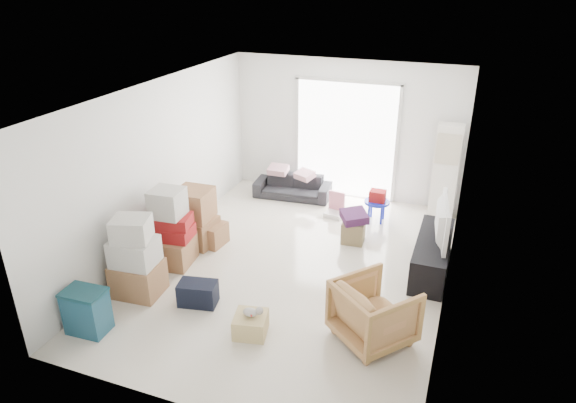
{
  "coord_description": "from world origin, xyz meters",
  "views": [
    {
      "loc": [
        2.31,
        -6.4,
        4.21
      ],
      "look_at": [
        -0.16,
        0.2,
        1.0
      ],
      "focal_mm": 32.0,
      "sensor_mm": 36.0,
      "label": 1
    }
  ],
  "objects_px": {
    "storage_bins": "(87,311)",
    "ac_tower": "(445,172)",
    "armchair": "(374,310)",
    "ottoman": "(353,232)",
    "tv_console": "(432,255)",
    "kids_table": "(377,200)",
    "wood_crate": "(251,324)",
    "sofa": "(293,183)",
    "television": "(435,235)"
  },
  "relations": [
    {
      "from": "armchair",
      "to": "wood_crate",
      "type": "distance_m",
      "value": 1.55
    },
    {
      "from": "wood_crate",
      "to": "storage_bins",
      "type": "bearing_deg",
      "value": -161.03
    },
    {
      "from": "kids_table",
      "to": "wood_crate",
      "type": "bearing_deg",
      "value": -102.64
    },
    {
      "from": "sofa",
      "to": "storage_bins",
      "type": "height_order",
      "value": "storage_bins"
    },
    {
      "from": "tv_console",
      "to": "armchair",
      "type": "xyz_separation_m",
      "value": [
        -0.5,
        -1.88,
        0.17
      ]
    },
    {
      "from": "sofa",
      "to": "ottoman",
      "type": "height_order",
      "value": "sofa"
    },
    {
      "from": "sofa",
      "to": "wood_crate",
      "type": "distance_m",
      "value": 4.29
    },
    {
      "from": "tv_console",
      "to": "wood_crate",
      "type": "relative_size",
      "value": 4.02
    },
    {
      "from": "wood_crate",
      "to": "armchair",
      "type": "bearing_deg",
      "value": 16.73
    },
    {
      "from": "storage_bins",
      "to": "ottoman",
      "type": "bearing_deg",
      "value": 53.39
    },
    {
      "from": "armchair",
      "to": "wood_crate",
      "type": "height_order",
      "value": "armchair"
    },
    {
      "from": "tv_console",
      "to": "armchair",
      "type": "height_order",
      "value": "armchair"
    },
    {
      "from": "storage_bins",
      "to": "wood_crate",
      "type": "xyz_separation_m",
      "value": [
        1.94,
        0.67,
        -0.17
      ]
    },
    {
      "from": "tv_console",
      "to": "ottoman",
      "type": "relative_size",
      "value": 4.44
    },
    {
      "from": "ac_tower",
      "to": "storage_bins",
      "type": "bearing_deg",
      "value": -127.63
    },
    {
      "from": "tv_console",
      "to": "storage_bins",
      "type": "xyz_separation_m",
      "value": [
        -3.9,
        -2.99,
        0.03
      ]
    },
    {
      "from": "armchair",
      "to": "storage_bins",
      "type": "relative_size",
      "value": 1.46
    },
    {
      "from": "storage_bins",
      "to": "ac_tower",
      "type": "bearing_deg",
      "value": 52.37
    },
    {
      "from": "tv_console",
      "to": "kids_table",
      "type": "distance_m",
      "value": 1.79
    },
    {
      "from": "kids_table",
      "to": "ac_tower",
      "type": "bearing_deg",
      "value": 30.05
    },
    {
      "from": "ac_tower",
      "to": "tv_console",
      "type": "relative_size",
      "value": 1.08
    },
    {
      "from": "wood_crate",
      "to": "ottoman",
      "type": "bearing_deg",
      "value": 77.33
    },
    {
      "from": "storage_bins",
      "to": "kids_table",
      "type": "xyz_separation_m",
      "value": [
        2.77,
        4.37,
        0.12
      ]
    },
    {
      "from": "ac_tower",
      "to": "tv_console",
      "type": "xyz_separation_m",
      "value": [
        0.05,
        -2.01,
        -0.61
      ]
    },
    {
      "from": "television",
      "to": "armchair",
      "type": "relative_size",
      "value": 1.24
    },
    {
      "from": "armchair",
      "to": "ottoman",
      "type": "distance_m",
      "value": 2.51
    },
    {
      "from": "ottoman",
      "to": "storage_bins",
      "type": "bearing_deg",
      "value": -126.61
    },
    {
      "from": "kids_table",
      "to": "wood_crate",
      "type": "height_order",
      "value": "kids_table"
    },
    {
      "from": "armchair",
      "to": "ottoman",
      "type": "bearing_deg",
      "value": -30.95
    },
    {
      "from": "television",
      "to": "sofa",
      "type": "distance_m",
      "value": 3.47
    },
    {
      "from": "sofa",
      "to": "armchair",
      "type": "height_order",
      "value": "armchair"
    },
    {
      "from": "tv_console",
      "to": "ottoman",
      "type": "bearing_deg",
      "value": 160.44
    },
    {
      "from": "television",
      "to": "kids_table",
      "type": "height_order",
      "value": "television"
    },
    {
      "from": "armchair",
      "to": "storage_bins",
      "type": "distance_m",
      "value": 3.58
    },
    {
      "from": "television",
      "to": "sofa",
      "type": "relative_size",
      "value": 0.71
    },
    {
      "from": "tv_console",
      "to": "television",
      "type": "xyz_separation_m",
      "value": [
        0.0,
        0.0,
        0.34
      ]
    },
    {
      "from": "sofa",
      "to": "ottoman",
      "type": "xyz_separation_m",
      "value": [
        1.59,
        -1.38,
        -0.11
      ]
    },
    {
      "from": "storage_bins",
      "to": "kids_table",
      "type": "distance_m",
      "value": 5.18
    },
    {
      "from": "television",
      "to": "armchair",
      "type": "bearing_deg",
      "value": 157.68
    },
    {
      "from": "ottoman",
      "to": "wood_crate",
      "type": "distance_m",
      "value": 2.86
    },
    {
      "from": "sofa",
      "to": "armchair",
      "type": "bearing_deg",
      "value": -62.13
    },
    {
      "from": "storage_bins",
      "to": "wood_crate",
      "type": "relative_size",
      "value": 1.48
    },
    {
      "from": "armchair",
      "to": "sofa",
      "type": "bearing_deg",
      "value": -17.45
    },
    {
      "from": "wood_crate",
      "to": "television",
      "type": "bearing_deg",
      "value": 49.84
    },
    {
      "from": "ac_tower",
      "to": "wood_crate",
      "type": "relative_size",
      "value": 4.35
    },
    {
      "from": "armchair",
      "to": "kids_table",
      "type": "relative_size",
      "value": 1.47
    },
    {
      "from": "ac_tower",
      "to": "television",
      "type": "xyz_separation_m",
      "value": [
        0.05,
        -2.01,
        -0.27
      ]
    },
    {
      "from": "sofa",
      "to": "ottoman",
      "type": "relative_size",
      "value": 4.16
    },
    {
      "from": "ac_tower",
      "to": "sofa",
      "type": "relative_size",
      "value": 1.16
    },
    {
      "from": "armchair",
      "to": "storage_bins",
      "type": "bearing_deg",
      "value": 57.69
    }
  ]
}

